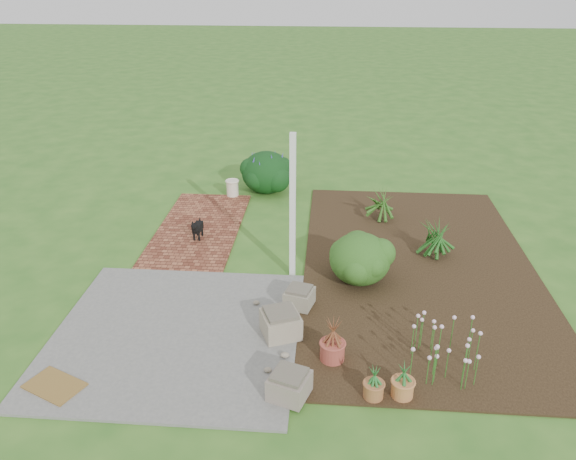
# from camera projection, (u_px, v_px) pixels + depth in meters

# --- Properties ---
(ground) EXTENTS (80.00, 80.00, 0.00)m
(ground) POSITION_uv_depth(u_px,v_px,m) (274.00, 277.00, 9.58)
(ground) COLOR #2F631F
(ground) RESTS_ON ground
(concrete_patio) EXTENTS (3.50, 3.50, 0.04)m
(concrete_patio) POSITION_uv_depth(u_px,v_px,m) (176.00, 333.00, 8.09)
(concrete_patio) COLOR slate
(concrete_patio) RESTS_ON ground
(brick_path) EXTENTS (1.60, 3.50, 0.04)m
(brick_path) POSITION_uv_depth(u_px,v_px,m) (199.00, 228.00, 11.27)
(brick_path) COLOR #5C2B1D
(brick_path) RESTS_ON ground
(garden_bed) EXTENTS (4.00, 7.00, 0.03)m
(garden_bed) POSITION_uv_depth(u_px,v_px,m) (419.00, 267.00, 9.85)
(garden_bed) COLOR black
(garden_bed) RESTS_ON ground
(veranda_post) EXTENTS (0.10, 0.10, 2.50)m
(veranda_post) POSITION_uv_depth(u_px,v_px,m) (293.00, 208.00, 9.11)
(veranda_post) COLOR white
(veranda_post) RESTS_ON ground
(stone_trough_near) EXTENTS (0.57, 0.57, 0.30)m
(stone_trough_near) POSITION_uv_depth(u_px,v_px,m) (289.00, 386.00, 6.85)
(stone_trough_near) COLOR #75675A
(stone_trough_near) RESTS_ON concrete_patio
(stone_trough_mid) EXTENTS (0.66, 0.66, 0.34)m
(stone_trough_mid) POSITION_uv_depth(u_px,v_px,m) (281.00, 324.00, 7.98)
(stone_trough_mid) COLOR gray
(stone_trough_mid) RESTS_ON concrete_patio
(stone_trough_far) EXTENTS (0.50, 0.50, 0.27)m
(stone_trough_far) POSITION_uv_depth(u_px,v_px,m) (299.00, 298.00, 8.66)
(stone_trough_far) COLOR #736F58
(stone_trough_far) RESTS_ON concrete_patio
(coir_doormat) EXTENTS (0.84, 0.71, 0.02)m
(coir_doormat) POSITION_uv_depth(u_px,v_px,m) (54.00, 385.00, 7.06)
(coir_doormat) COLOR brown
(coir_doormat) RESTS_ON concrete_patio
(black_dog) EXTENTS (0.16, 0.47, 0.40)m
(black_dog) POSITION_uv_depth(u_px,v_px,m) (197.00, 227.00, 10.69)
(black_dog) COLOR black
(black_dog) RESTS_ON brick_path
(cream_ceramic_urn) EXTENTS (0.28, 0.28, 0.36)m
(cream_ceramic_urn) POSITION_uv_depth(u_px,v_px,m) (232.00, 188.00, 12.71)
(cream_ceramic_urn) COLOR #EFE0C4
(cream_ceramic_urn) RESTS_ON brick_path
(evergreen_shrub) EXTENTS (1.11, 1.11, 0.86)m
(evergreen_shrub) POSITION_uv_depth(u_px,v_px,m) (360.00, 258.00, 9.24)
(evergreen_shrub) COLOR #1E3D13
(evergreen_shrub) RESTS_ON garden_bed
(agapanthus_clump_back) EXTENTS (1.14, 1.14, 0.79)m
(agapanthus_clump_back) POSITION_uv_depth(u_px,v_px,m) (435.00, 235.00, 10.08)
(agapanthus_clump_back) COLOR #134315
(agapanthus_clump_back) RESTS_ON garden_bed
(agapanthus_clump_front) EXTENTS (1.09, 1.09, 0.75)m
(agapanthus_clump_front) POSITION_uv_depth(u_px,v_px,m) (380.00, 202.00, 11.51)
(agapanthus_clump_front) COLOR #0E390E
(agapanthus_clump_front) RESTS_ON garden_bed
(pink_flower_patch) EXTENTS (1.11, 1.11, 0.64)m
(pink_flower_patch) POSITION_uv_depth(u_px,v_px,m) (444.00, 347.00, 7.28)
(pink_flower_patch) COLOR #113D0F
(pink_flower_patch) RESTS_ON garden_bed
(terracotta_pot_bronze) EXTENTS (0.38, 0.38, 0.27)m
(terracotta_pot_bronze) POSITION_uv_depth(u_px,v_px,m) (332.00, 351.00, 7.51)
(terracotta_pot_bronze) COLOR #A04336
(terracotta_pot_bronze) RESTS_ON garden_bed
(terracotta_pot_small_left) EXTENTS (0.29, 0.29, 0.23)m
(terracotta_pot_small_left) POSITION_uv_depth(u_px,v_px,m) (402.00, 388.00, 6.88)
(terracotta_pot_small_left) COLOR #B7713E
(terracotta_pot_small_left) RESTS_ON garden_bed
(terracotta_pot_small_right) EXTENTS (0.31, 0.31, 0.21)m
(terracotta_pot_small_right) POSITION_uv_depth(u_px,v_px,m) (374.00, 390.00, 6.87)
(terracotta_pot_small_right) COLOR #995C34
(terracotta_pot_small_right) RESTS_ON garden_bed
(purple_flowering_bush) EXTENTS (1.28, 1.28, 0.97)m
(purple_flowering_bush) POSITION_uv_depth(u_px,v_px,m) (266.00, 171.00, 12.92)
(purple_flowering_bush) COLOR black
(purple_flowering_bush) RESTS_ON ground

